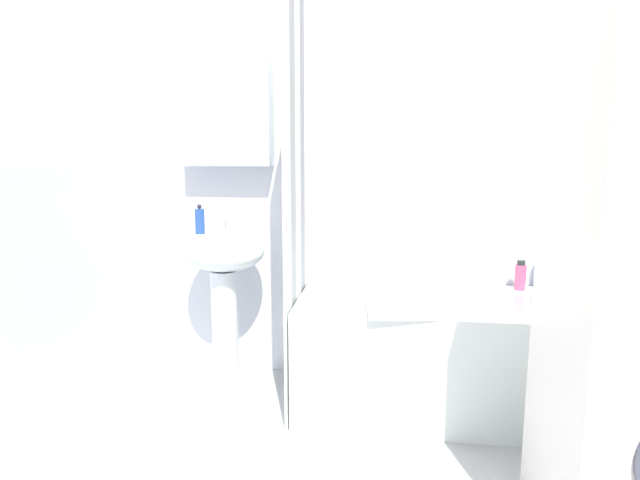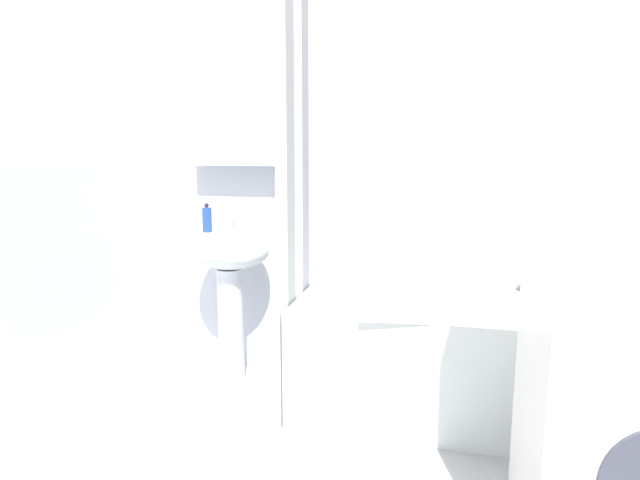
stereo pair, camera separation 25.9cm
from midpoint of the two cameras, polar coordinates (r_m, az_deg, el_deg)
name	(u,v)px [view 2 (the right image)]	position (r m, az deg, el deg)	size (l,w,h in m)	color
wall_back_tiled	(403,174)	(2.90, 11.42, 6.87)	(3.60, 0.18, 2.40)	silver
wall_left_tiled	(31,185)	(2.55, -26.00, 5.29)	(0.07, 1.81, 2.40)	white
sink	(230,273)	(2.92, -7.13, -3.51)	(0.44, 0.34, 0.83)	white
faucet	(234,219)	(2.94, -6.69, 2.21)	(0.03, 0.12, 0.12)	silver
soap_dispenser	(207,219)	(2.89, -9.47, 2.19)	(0.05, 0.05, 0.16)	#254A9A
bathtub	(447,360)	(2.71, 16.15, -12.21)	(1.44, 0.66, 0.55)	white
shower_curtain	(298,205)	(2.60, 0.46, 3.72)	(0.01, 0.66, 2.00)	white
shampoo_bottle	(581,279)	(2.95, 28.42, -3.75)	(0.06, 0.06, 0.19)	gold
lotion_bottle	(557,276)	(2.92, 26.38, -3.46)	(0.07, 0.07, 0.22)	#26579F
body_wash_bottle	(529,281)	(2.89, 23.90, -4.07)	(0.06, 0.06, 0.15)	#BE4870
towel_folded	(396,306)	(2.39, 11.19, -7.00)	(0.30, 0.25, 0.07)	silver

